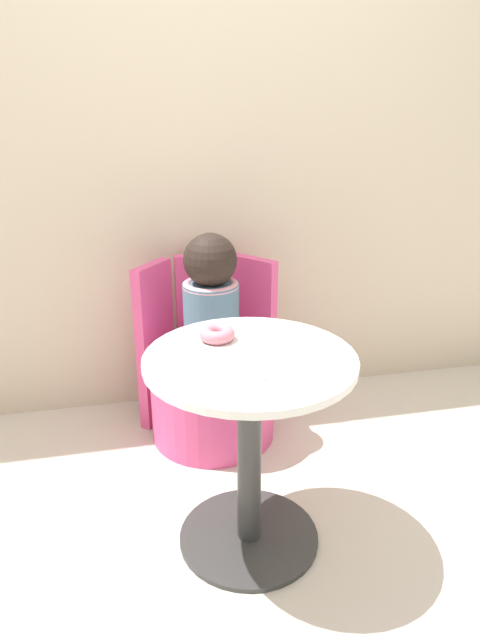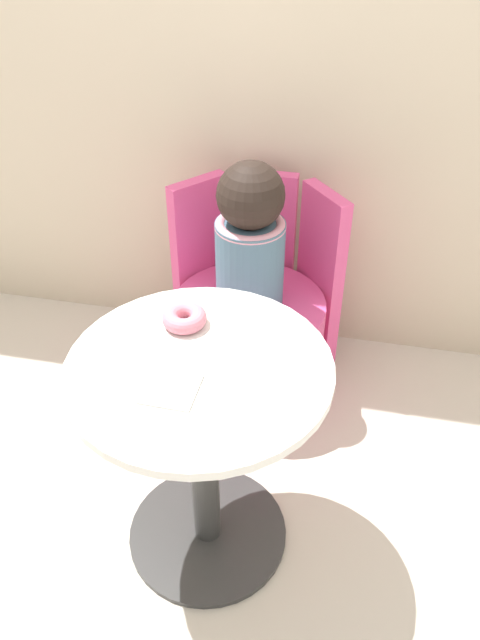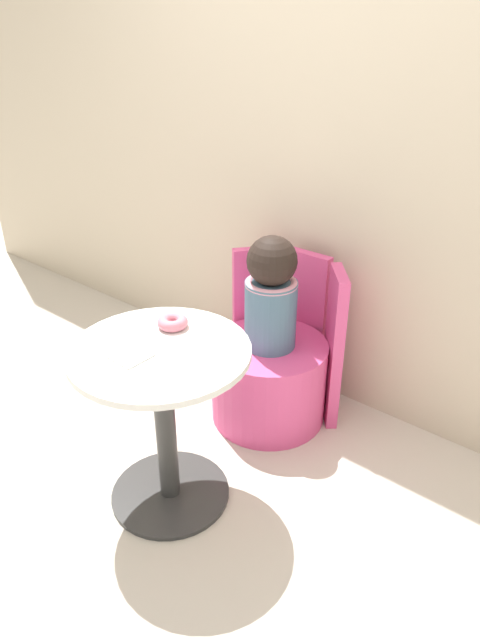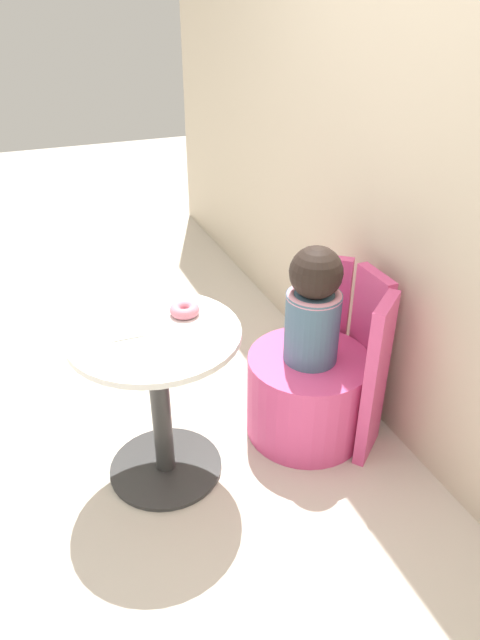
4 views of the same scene
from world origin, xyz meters
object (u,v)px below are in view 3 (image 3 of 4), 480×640
at_px(round_table, 164,403).
at_px(child_figure, 271,294).
at_px(donut, 173,322).
at_px(tub_chair, 269,381).

bearing_deg(round_table, child_figure, 90.59).
relative_size(child_figure, donut, 4.50).
bearing_deg(round_table, donut, 117.92).
xyz_separation_m(round_table, child_figure, (-0.01, 0.68, 0.20)).
distance_m(round_table, donut, 0.30).
height_order(tub_chair, child_figure, child_figure).
xyz_separation_m(round_table, tub_chair, (-0.01, 0.68, -0.26)).
relative_size(tub_chair, child_figure, 1.04).
distance_m(tub_chair, child_figure, 0.46).
xyz_separation_m(round_table, donut, (-0.08, 0.14, 0.26)).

